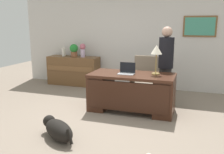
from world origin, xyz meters
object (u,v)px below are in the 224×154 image
object	(u,v)px
armchair	(146,80)
laptop	(127,71)
vase_with_flowers	(83,49)
dog_lying	(58,129)
desk_lamp	(156,51)
potted_plant	(74,50)
dog_toy_bone	(66,127)
person_standing	(166,65)
credenza	(74,71)
vase_empty	(64,52)
desk	(131,91)

from	to	relation	value
armchair	laptop	distance (m)	0.95
laptop	vase_with_flowers	world-z (taller)	vase_with_flowers
dog_lying	desk_lamp	bearing A→B (deg)	54.90
dog_lying	potted_plant	distance (m)	3.62
desk_lamp	dog_toy_bone	distance (m)	2.23
person_standing	potted_plant	world-z (taller)	person_standing
credenza	person_standing	xyz separation A→B (m)	(2.74, -0.97, 0.47)
credenza	laptop	distance (m)	2.66
person_standing	vase_empty	distance (m)	3.20
credenza	vase_empty	size ratio (longest dim) A/B	5.92
armchair	dog_lying	size ratio (longest dim) A/B	1.35
credenza	person_standing	world-z (taller)	person_standing
dog_lying	credenza	bearing A→B (deg)	113.13
person_standing	vase_empty	size ratio (longest dim) A/B	6.71
laptop	dog_toy_bone	world-z (taller)	laptop
armchair	dog_toy_bone	bearing A→B (deg)	-114.46
armchair	laptop	xyz separation A→B (m)	(-0.22, -0.85, 0.36)
armchair	dog_lying	world-z (taller)	armchair
desk	laptop	size ratio (longest dim) A/B	5.30
laptop	vase_with_flowers	size ratio (longest dim) A/B	0.84
person_standing	desk	bearing A→B (deg)	-131.06
dog_toy_bone	potted_plant	bearing A→B (deg)	114.12
vase_with_flowers	person_standing	bearing A→B (deg)	-21.80
laptop	vase_empty	xyz separation A→B (m)	(-2.36, 1.64, 0.13)
vase_with_flowers	desk_lamp	bearing A→B (deg)	-33.18
dog_lying	vase_with_flowers	world-z (taller)	vase_with_flowers
laptop	vase_with_flowers	distance (m)	2.40
desk	vase_empty	distance (m)	3.01
credenza	potted_plant	xyz separation A→B (m)	(0.03, 0.00, 0.61)
dog_toy_bone	laptop	bearing A→B (deg)	59.58
desk_lamp	dog_toy_bone	bearing A→B (deg)	-133.04
laptop	credenza	bearing A→B (deg)	141.36
vase_empty	armchair	bearing A→B (deg)	-16.91
armchair	person_standing	distance (m)	0.65
dog_toy_bone	dog_lying	bearing A→B (deg)	-79.90
dog_lying	laptop	distance (m)	1.86
desk_lamp	vase_empty	world-z (taller)	desk_lamp
credenza	potted_plant	size ratio (longest dim) A/B	4.16
desk	vase_with_flowers	size ratio (longest dim) A/B	4.46
desk	vase_with_flowers	xyz separation A→B (m)	(-1.85, 1.65, 0.63)
person_standing	laptop	world-z (taller)	person_standing
credenza	armchair	xyz separation A→B (m)	(2.27, -0.78, 0.05)
laptop	dog_toy_bone	size ratio (longest dim) A/B	1.78
desk	potted_plant	size ratio (longest dim) A/B	4.71
potted_plant	dog_toy_bone	bearing A→B (deg)	-65.88
desk_lamp	dog_toy_bone	size ratio (longest dim) A/B	3.25
laptop	potted_plant	distance (m)	2.61
vase_empty	desk	bearing A→B (deg)	-33.78
credenza	vase_empty	bearing A→B (deg)	179.76
desk_lamp	potted_plant	size ratio (longest dim) A/B	1.63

